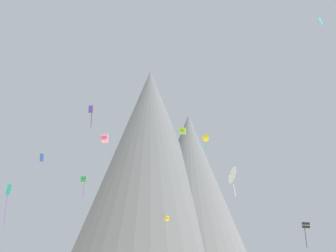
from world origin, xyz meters
name	(u,v)px	position (x,y,z in m)	size (l,w,h in m)	color
rock_massif	(162,174)	(-0.27, 99.23, 25.78)	(60.00, 55.58, 58.68)	slate
kite_indigo_high	(91,111)	(-13.44, 39.30, 26.89)	(0.85, 0.76, 3.97)	#5138B2
kite_yellow_mid	(205,138)	(8.07, 54.41, 25.85)	(1.53, 1.40, 3.91)	yellow
kite_pink_mid	(105,138)	(-11.50, 44.78, 23.41)	(1.38, 1.46, 1.50)	pink
kite_black_low	(306,226)	(20.08, 31.18, 7.05)	(1.05, 1.07, 3.72)	black
kite_cyan_high	(320,21)	(26.20, 33.79, 41.84)	(0.91, 0.69, 1.47)	#33BCDB
kite_teal_low	(8,196)	(-21.46, 23.78, 10.39)	(0.70, 0.86, 5.34)	teal
kite_white_low	(233,175)	(8.72, 25.73, 13.60)	(1.50, 2.67, 4.18)	white
kite_green_mid	(83,179)	(-17.27, 58.94, 17.90)	(1.12, 1.06, 4.59)	green
kite_lime_high	(183,131)	(3.62, 58.97, 28.58)	(1.65, 1.58, 1.56)	#8CD133
kite_gold_low	(167,219)	(0.17, 59.39, 9.90)	(1.11, 1.12, 2.48)	gold
kite_blue_mid	(42,158)	(-22.46, 43.72, 19.52)	(0.77, 0.71, 1.46)	blue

